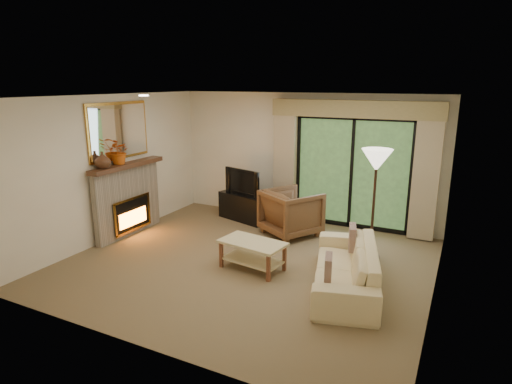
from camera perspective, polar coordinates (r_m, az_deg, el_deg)
The scene contains 22 objects.
floor at distance 6.94m, azimuth -1.12°, elevation -9.39°, with size 5.50×5.50×0.00m, color brown.
ceiling at distance 6.35m, azimuth -1.24°, elevation 12.60°, with size 5.50×5.50×0.00m, color white.
wall_back at distance 8.77m, azimuth 6.44°, elevation 4.51°, with size 5.00×5.00×0.00m, color #F1E0C6.
wall_front at distance 4.55m, azimuth -16.00°, elevation -5.52°, with size 5.00×5.00×0.00m, color #F1E0C6.
wall_left at distance 8.14m, azimuth -18.61°, elevation 3.06°, with size 5.00×5.00×0.00m, color #F1E0C6.
wall_right at distance 5.82m, azimuth 23.58°, elevation -1.80°, with size 5.00×5.00×0.00m, color #F1E0C6.
fireplace at distance 8.34m, azimuth -16.73°, elevation -0.89°, with size 0.24×1.70×1.37m, color gray, non-canonical shape.
mirror at distance 8.16m, azimuth -17.82°, elevation 7.78°, with size 0.07×1.45×1.02m, color #BE8733, non-canonical shape.
sliding_door at distance 8.47m, azimuth 12.65°, elevation 2.52°, with size 2.26×0.10×2.16m, color black, non-canonical shape.
curtain_left at distance 8.76m, azimuth 3.91°, elevation 3.90°, with size 0.45×0.18×2.35m, color tan.
curtain_right at distance 8.14m, azimuth 21.74°, elevation 2.06°, with size 0.45×0.18×2.35m, color tan.
cornice at distance 8.23m, azimuth 12.97°, elevation 10.74°, with size 3.20×0.24×0.32m, color #988554.
media_console at distance 8.94m, azimuth -1.44°, elevation -1.95°, with size 1.11×0.50×0.55m, color black.
tv at distance 8.80m, azimuth -1.46°, elevation 1.44°, with size 0.92×0.12×0.53m, color black.
armchair at distance 8.04m, azimuth 4.70°, elevation -2.74°, with size 0.92×0.95×0.86m, color brown.
sofa at distance 6.20m, azimuth 11.85°, elevation -9.66°, with size 2.11×0.82×0.62m, color beige.
pillow_near at distance 5.59m, azimuth 9.62°, elevation -9.99°, with size 0.09×0.34×0.34m, color brown.
pillow_far at distance 6.68m, azimuth 12.71°, elevation -5.92°, with size 0.10×0.37×0.37m, color brown.
coffee_table at distance 6.64m, azimuth -0.46°, elevation -8.42°, with size 1.00×0.55×0.45m, color #D4C189, non-canonical shape.
floor_lamp at distance 7.09m, azimuth 15.40°, elevation -1.67°, with size 0.48×0.48×1.80m, color beige, non-canonical shape.
vase at distance 7.77m, azimuth -19.80°, elevation 4.04°, with size 0.27×0.27×0.29m, color #482B1A.
branches at distance 8.04m, azimuth -17.78°, elevation 5.18°, with size 0.42×0.36×0.47m, color #CA5412.
Camera 1 is at (2.95, -5.62, 2.82)m, focal length 30.00 mm.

